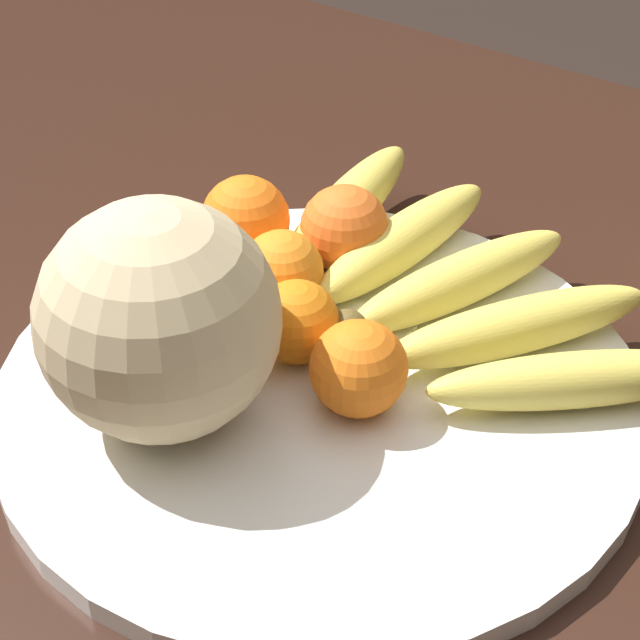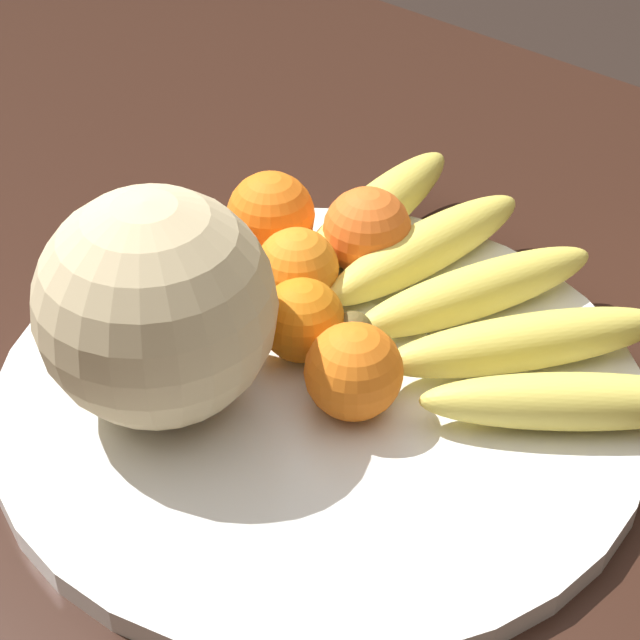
% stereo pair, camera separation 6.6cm
% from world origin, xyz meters
% --- Properties ---
extents(kitchen_table, '(1.39, 1.16, 0.72)m').
position_xyz_m(kitchen_table, '(0.00, 0.00, 0.64)').
color(kitchen_table, black).
rests_on(kitchen_table, ground_plane).
extents(fruit_bowl, '(0.42, 0.42, 0.02)m').
position_xyz_m(fruit_bowl, '(0.06, 0.02, 0.73)').
color(fruit_bowl, white).
rests_on(fruit_bowl, kitchen_table).
extents(melon, '(0.15, 0.15, 0.15)m').
position_xyz_m(melon, '(-0.00, -0.05, 0.81)').
color(melon, beige).
rests_on(melon, fruit_bowl).
extents(banana_bunch, '(0.34, 0.26, 0.04)m').
position_xyz_m(banana_bunch, '(0.08, 0.15, 0.76)').
color(banana_bunch, brown).
rests_on(banana_bunch, fruit_bowl).
extents(orange_front_left, '(0.07, 0.07, 0.07)m').
position_xyz_m(orange_front_left, '(-0.07, 0.11, 0.77)').
color(orange_front_left, orange).
rests_on(orange_front_left, fruit_bowl).
extents(orange_front_right, '(0.06, 0.06, 0.06)m').
position_xyz_m(orange_front_right, '(-0.00, 0.14, 0.77)').
color(orange_front_right, orange).
rests_on(orange_front_right, fruit_bowl).
extents(orange_mid_center, '(0.06, 0.06, 0.06)m').
position_xyz_m(orange_mid_center, '(0.09, 0.02, 0.77)').
color(orange_mid_center, orange).
rests_on(orange_mid_center, fruit_bowl).
extents(orange_back_left, '(0.06, 0.06, 0.06)m').
position_xyz_m(orange_back_left, '(0.03, 0.04, 0.76)').
color(orange_back_left, orange).
rests_on(orange_back_left, fruit_bowl).
extents(orange_back_right, '(0.06, 0.06, 0.06)m').
position_xyz_m(orange_back_right, '(-0.01, 0.08, 0.77)').
color(orange_back_right, orange).
rests_on(orange_back_right, fruit_bowl).
extents(orange_top_small, '(0.06, 0.06, 0.06)m').
position_xyz_m(orange_top_small, '(-0.05, 0.04, 0.77)').
color(orange_top_small, orange).
rests_on(orange_top_small, fruit_bowl).
extents(produce_tag, '(0.10, 0.04, 0.00)m').
position_xyz_m(produce_tag, '(0.03, 0.09, 0.74)').
color(produce_tag, white).
rests_on(produce_tag, fruit_bowl).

